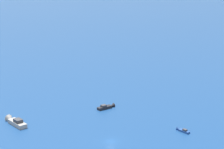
# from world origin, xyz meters

# --- Properties ---
(ground_plane) EXTENTS (2000.00, 2000.00, 0.00)m
(ground_plane) POSITION_xyz_m (0.00, 0.00, 0.00)
(ground_plane) COLOR navy
(motorboat_far_stbd) EXTENTS (3.08, 11.14, 3.22)m
(motorboat_far_stbd) POSITION_xyz_m (-15.06, 33.59, 0.87)
(motorboat_far_stbd) COLOR #9E9993
(motorboat_far_stbd) RESTS_ON ground_plane
(motorboat_inshore) EXTENTS (7.61, 2.61, 2.17)m
(motorboat_inshore) POSITION_xyz_m (19.95, 24.77, 0.58)
(motorboat_inshore) COLOR black
(motorboat_inshore) RESTS_ON ground_plane
(motorboat_offshore) EXTENTS (1.33, 5.04, 1.46)m
(motorboat_offshore) POSITION_xyz_m (23.40, -9.92, 0.39)
(motorboat_offshore) COLOR #23478C
(motorboat_offshore) RESTS_ON ground_plane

